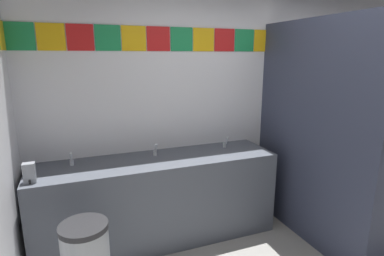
% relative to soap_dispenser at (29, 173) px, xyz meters
% --- Properties ---
extents(wall_back, '(4.35, 0.09, 2.77)m').
position_rel_soap_dispenser_xyz_m(wall_back, '(2.05, 0.53, 0.46)').
color(wall_back, silver).
rests_on(wall_back, ground_plane).
extents(vanity_counter, '(2.33, 0.61, 0.85)m').
position_rel_soap_dispenser_xyz_m(vanity_counter, '(1.08, 0.18, -0.49)').
color(vanity_counter, '#4C515B').
rests_on(vanity_counter, ground_plane).
extents(faucet_left, '(0.04, 0.10, 0.14)m').
position_rel_soap_dispenser_xyz_m(faucet_left, '(0.31, 0.27, -0.03)').
color(faucet_left, silver).
rests_on(faucet_left, vanity_counter).
extents(faucet_center, '(0.04, 0.10, 0.14)m').
position_rel_soap_dispenser_xyz_m(faucet_center, '(1.08, 0.27, -0.03)').
color(faucet_center, silver).
rests_on(faucet_center, vanity_counter).
extents(faucet_right, '(0.04, 0.10, 0.14)m').
position_rel_soap_dispenser_xyz_m(faucet_right, '(1.86, 0.27, -0.03)').
color(faucet_right, silver).
rests_on(faucet_right, vanity_counter).
extents(soap_dispenser, '(0.09, 0.09, 0.16)m').
position_rel_soap_dispenser_xyz_m(soap_dispenser, '(0.00, 0.00, 0.00)').
color(soap_dispenser, gray).
rests_on(soap_dispenser, vanity_counter).
extents(stall_divider, '(0.92, 1.56, 2.16)m').
position_rel_soap_dispenser_xyz_m(stall_divider, '(2.61, -0.56, 0.15)').
color(stall_divider, '#33384C').
rests_on(stall_divider, ground_plane).
extents(toilet, '(0.39, 0.49, 0.74)m').
position_rel_soap_dispenser_xyz_m(toilet, '(2.93, 0.07, -0.63)').
color(toilet, white).
rests_on(toilet, ground_plane).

